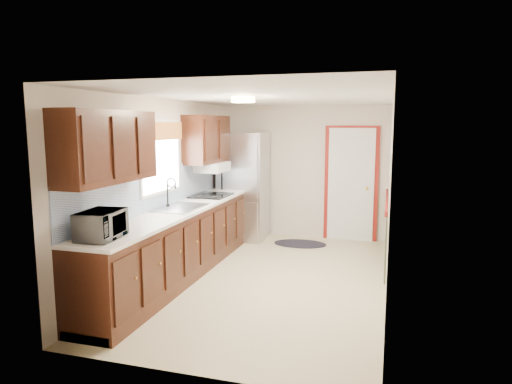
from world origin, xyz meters
The scene contains 8 objects.
room_shell centered at (0.00, 0.00, 1.20)m, with size 3.20×5.20×2.52m.
kitchen_run centered at (-1.24, -0.29, 0.81)m, with size 0.63×4.00×2.20m.
back_wall_trim centered at (0.99, 2.21, 0.89)m, with size 1.12×2.30×2.08m.
ceiling_fixture centered at (-0.30, -0.20, 2.36)m, with size 0.30×0.30×0.06m, color #FFD88C.
microwave centered at (-1.20, -1.95, 1.11)m, with size 0.50×0.28×0.34m, color white.
refrigerator centered at (-1.02, 2.05, 0.96)m, with size 0.81×0.81×1.92m.
rug centered at (0.05, 1.90, 0.01)m, with size 0.91×0.58×0.01m, color black.
cooktop centered at (-1.19, 0.90, 0.95)m, with size 0.55×0.65×0.02m, color black.
Camera 1 is at (1.48, -5.72, 2.04)m, focal length 32.00 mm.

